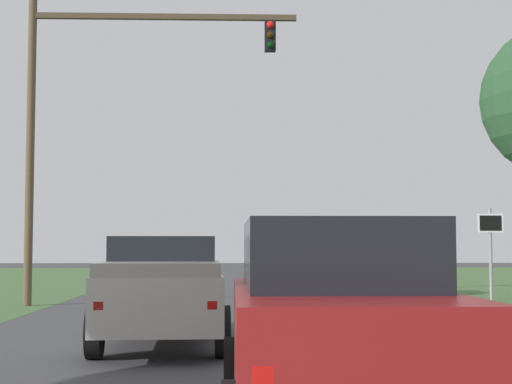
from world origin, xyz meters
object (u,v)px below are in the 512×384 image
at_px(keep_moving_sign, 491,248).
at_px(traffic_light, 96,101).
at_px(pickup_truck_lead, 164,289).
at_px(crossing_suv_far, 362,269).
at_px(red_suv_near, 334,320).

bearing_deg(keep_moving_sign, traffic_light, 157.23).
bearing_deg(pickup_truck_lead, keep_moving_sign, 32.97).
bearing_deg(crossing_suv_far, pickup_truck_lead, -113.34).
bearing_deg(pickup_truck_lead, traffic_light, 107.20).
bearing_deg(red_suv_near, keep_moving_sign, 64.64).
distance_m(traffic_light, crossing_suv_far, 10.57).
bearing_deg(traffic_light, red_suv_near, -72.05).
bearing_deg(crossing_suv_far, red_suv_near, -100.33).
distance_m(red_suv_near, pickup_truck_lead, 6.51).
relative_size(pickup_truck_lead, keep_moving_sign, 2.02).
bearing_deg(pickup_truck_lead, red_suv_near, -70.98).
relative_size(traffic_light, crossing_suv_far, 2.07).
relative_size(pickup_truck_lead, crossing_suv_far, 1.21).
height_order(red_suv_near, keep_moving_sign, keep_moving_sign).
bearing_deg(keep_moving_sign, red_suv_near, -115.36).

